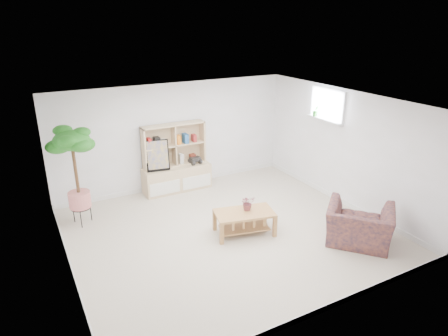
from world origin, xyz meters
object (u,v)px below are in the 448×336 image
storage_unit (176,158)px  armchair (359,223)px  floor_tree (77,177)px  coffee_table (244,223)px

storage_unit → armchair: bearing=-62.6°
floor_tree → armchair: (4.12, -3.04, -0.56)m
floor_tree → armchair: size_ratio=1.78×
floor_tree → armchair: floor_tree is taller
floor_tree → coffee_table: bearing=-35.3°
coffee_table → floor_tree: size_ratio=0.55×
floor_tree → storage_unit: bearing=15.7°
coffee_table → floor_tree: bearing=158.0°
storage_unit → coffee_table: size_ratio=1.45×
storage_unit → coffee_table: (0.33, -2.42, -0.55)m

